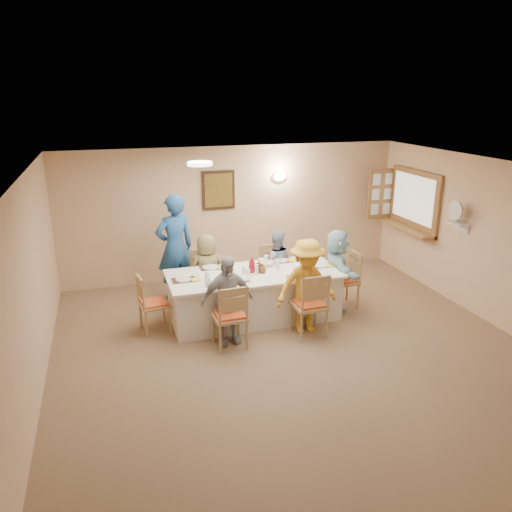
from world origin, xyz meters
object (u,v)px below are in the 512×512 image
object	(u,v)px
diner_back_right	(276,265)
diner_front_left	(227,300)
desk_fan	(457,214)
condiment_ketchup	(252,264)
serving_hatch	(414,201)
caregiver	(175,248)
diner_back_left	(207,271)
diner_front_right	(306,286)
chair_front_right	(309,303)
chair_right_end	(343,280)
chair_back_right	(274,271)
chair_back_left	(206,277)
chair_front_left	(229,315)
chair_left_end	(154,303)
dining_table	(254,295)
diner_right_end	(337,269)

from	to	relation	value
diner_back_right	diner_front_left	bearing A→B (deg)	57.83
desk_fan	condiment_ketchup	size ratio (longest dim) A/B	1.15
diner_back_right	serving_hatch	bearing A→B (deg)	-165.34
diner_back_right	caregiver	world-z (taller)	caregiver
diner_back_left	diner_front_right	size ratio (longest dim) A/B	0.87
chair_front_right	chair_right_end	distance (m)	1.24
condiment_ketchup	desk_fan	bearing A→B (deg)	-7.34
chair_back_right	diner_front_right	xyz separation A→B (m)	(0.00, -1.48, 0.27)
diner_back_right	caregiver	distance (m)	1.75
chair_back_left	chair_front_left	bearing A→B (deg)	-100.54
chair_left_end	diner_front_left	world-z (taller)	diner_front_left
chair_front_right	chair_left_end	size ratio (longest dim) A/B	1.11
chair_back_right	chair_left_end	bearing A→B (deg)	-161.08
chair_left_end	diner_front_left	size ratio (longest dim) A/B	0.69
chair_back_right	diner_back_left	bearing A→B (deg)	-175.78
caregiver	condiment_ketchup	bearing A→B (deg)	117.60
diner_back_right	dining_table	bearing A→B (deg)	57.83
diner_front_left	diner_front_right	xyz separation A→B (m)	(1.20, 0.00, 0.07)
chair_front_left	diner_right_end	bearing A→B (deg)	-160.83
diner_front_right	chair_back_right	bearing A→B (deg)	88.97
serving_hatch	chair_back_right	world-z (taller)	serving_hatch
chair_left_end	diner_back_left	world-z (taller)	diner_back_left
desk_fan	chair_front_right	world-z (taller)	desk_fan
diner_front_left	diner_right_end	bearing A→B (deg)	12.28
caregiver	diner_back_left	bearing A→B (deg)	118.97
chair_back_right	chair_right_end	bearing A→B (deg)	-41.59
desk_fan	chair_right_end	xyz separation A→B (m)	(-1.77, 0.40, -1.08)
diner_back_right	diner_right_end	world-z (taller)	diner_right_end
desk_fan	chair_front_left	xyz separation A→B (m)	(-3.92, -0.40, -1.07)
dining_table	condiment_ketchup	bearing A→B (deg)	133.03
chair_left_end	diner_back_left	size ratio (longest dim) A/B	0.72
desk_fan	diner_front_left	world-z (taller)	desk_fan
chair_back_right	chair_right_end	size ratio (longest dim) A/B	0.94
chair_back_right	chair_front_left	distance (m)	2.00
chair_back_right	chair_left_end	size ratio (longest dim) A/B	0.99
chair_front_right	diner_front_left	bearing A→B (deg)	-6.39
chair_front_right	diner_right_end	xyz separation A→B (m)	(0.82, 0.80, 0.17)
desk_fan	diner_front_right	bearing A→B (deg)	-174.16
diner_front_left	caregiver	distance (m)	1.90
serving_hatch	diner_back_right	world-z (taller)	serving_hatch
desk_fan	diner_front_right	world-z (taller)	desk_fan
chair_back_left	diner_front_right	bearing A→B (deg)	-61.51
chair_right_end	chair_back_left	bearing A→B (deg)	-111.82
serving_hatch	caregiver	bearing A→B (deg)	177.41
diner_back_right	diner_front_left	size ratio (longest dim) A/B	0.93
caregiver	chair_left_end	bearing A→B (deg)	51.72
chair_back_right	chair_right_end	world-z (taller)	chair_right_end
condiment_ketchup	diner_right_end	bearing A→B (deg)	-1.12
serving_hatch	diner_right_end	distance (m)	2.37
chair_front_left	chair_front_right	bearing A→B (deg)	177.56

